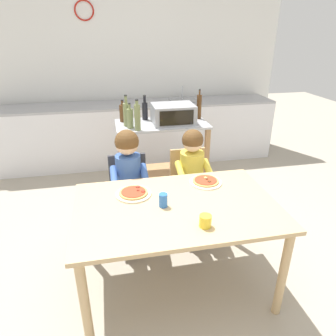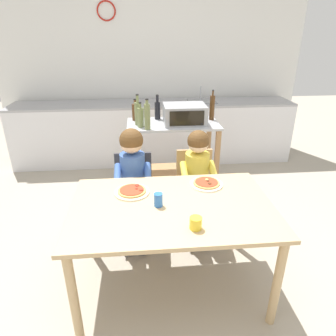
# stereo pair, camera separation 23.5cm
# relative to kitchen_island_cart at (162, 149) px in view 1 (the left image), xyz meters

# --- Properties ---
(ground_plane) EXTENTS (11.74, 11.74, 0.00)m
(ground_plane) POSITION_rel_kitchen_island_cart_xyz_m (-0.16, -0.25, -0.61)
(ground_plane) COLOR #A89E8C
(back_wall_tiled) EXTENTS (4.52, 0.14, 2.70)m
(back_wall_tiled) POSITION_rel_kitchen_island_cart_xyz_m (-0.16, 1.57, 0.75)
(back_wall_tiled) COLOR white
(back_wall_tiled) RESTS_ON ground
(kitchen_counter) EXTENTS (4.07, 0.60, 1.09)m
(kitchen_counter) POSITION_rel_kitchen_island_cart_xyz_m (-0.16, 1.16, -0.16)
(kitchen_counter) COLOR silver
(kitchen_counter) RESTS_ON ground
(kitchen_island_cart) EXTENTS (1.01, 0.52, 0.92)m
(kitchen_island_cart) POSITION_rel_kitchen_island_cart_xyz_m (0.00, 0.00, 0.00)
(kitchen_island_cart) COLOR #B7BABF
(kitchen_island_cart) RESTS_ON ground
(toaster_oven) EXTENTS (0.45, 0.36, 0.20)m
(toaster_oven) POSITION_rel_kitchen_island_cart_xyz_m (0.12, -0.02, 0.41)
(toaster_oven) COLOR #999BA0
(toaster_oven) RESTS_ON kitchen_island_cart
(bottle_brown_beer) EXTENTS (0.06, 0.06, 0.28)m
(bottle_brown_beer) POSITION_rel_kitchen_island_cart_xyz_m (-0.16, 0.18, 0.42)
(bottle_brown_beer) COLOR black
(bottle_brown_beer) RESTS_ON kitchen_island_cart
(bottle_clear_vinegar) EXTENTS (0.07, 0.07, 0.33)m
(bottle_clear_vinegar) POSITION_rel_kitchen_island_cart_xyz_m (-0.38, -0.03, 0.44)
(bottle_clear_vinegar) COLOR olive
(bottle_clear_vinegar) RESTS_ON kitchen_island_cart
(bottle_squat_spirits) EXTENTS (0.07, 0.07, 0.24)m
(bottle_squat_spirits) POSITION_rel_kitchen_island_cart_xyz_m (-0.41, 0.15, 0.41)
(bottle_squat_spirits) COLOR #4C2D14
(bottle_squat_spirits) RESTS_ON kitchen_island_cart
(bottle_slim_sauce) EXTENTS (0.06, 0.06, 0.32)m
(bottle_slim_sauce) POSITION_rel_kitchen_island_cart_xyz_m (-0.29, -0.20, 0.45)
(bottle_slim_sauce) COLOR olive
(bottle_slim_sauce) RESTS_ON kitchen_island_cart
(bottle_dark_olive_oil) EXTENTS (0.06, 0.06, 0.33)m
(bottle_dark_olive_oil) POSITION_rel_kitchen_island_cart_xyz_m (0.45, 0.10, 0.45)
(bottle_dark_olive_oil) COLOR #4C2D14
(bottle_dark_olive_oil) RESTS_ON kitchen_island_cart
(bottle_tall_green_wine) EXTENTS (0.07, 0.07, 0.26)m
(bottle_tall_green_wine) POSITION_rel_kitchen_island_cart_xyz_m (-0.35, -0.11, 0.42)
(bottle_tall_green_wine) COLOR olive
(bottle_tall_green_wine) RESTS_ON kitchen_island_cart
(dining_table) EXTENTS (1.42, 0.93, 0.74)m
(dining_table) POSITION_rel_kitchen_island_cart_xyz_m (-0.16, -1.42, 0.04)
(dining_table) COLOR tan
(dining_table) RESTS_ON ground
(dining_chair_left) EXTENTS (0.36, 0.36, 0.81)m
(dining_chair_left) POSITION_rel_kitchen_island_cart_xyz_m (-0.44, -0.71, -0.12)
(dining_chair_left) COLOR #333338
(dining_chair_left) RESTS_ON ground
(dining_chair_right) EXTENTS (0.36, 0.36, 0.81)m
(dining_chair_right) POSITION_rel_kitchen_island_cart_xyz_m (0.14, -0.67, -0.12)
(dining_chair_right) COLOR tan
(dining_chair_right) RESTS_ON ground
(child_in_blue_striped_shirt) EXTENTS (0.32, 0.42, 1.08)m
(child_in_blue_striped_shirt) POSITION_rel_kitchen_island_cart_xyz_m (-0.44, -0.82, 0.10)
(child_in_blue_striped_shirt) COLOR #424C6B
(child_in_blue_striped_shirt) RESTS_ON ground
(child_in_yellow_shirt) EXTENTS (0.32, 0.42, 1.04)m
(child_in_yellow_shirt) POSITION_rel_kitchen_island_cart_xyz_m (0.14, -0.79, 0.07)
(child_in_yellow_shirt) COLOR #424C6B
(child_in_yellow_shirt) RESTS_ON ground
(pizza_plate_cream) EXTENTS (0.26, 0.26, 0.03)m
(pizza_plate_cream) POSITION_rel_kitchen_island_cart_xyz_m (-0.44, -1.22, 0.15)
(pizza_plate_cream) COLOR beige
(pizza_plate_cream) RESTS_ON dining_table
(pizza_plate_white) EXTENTS (0.26, 0.26, 0.03)m
(pizza_plate_white) POSITION_rel_kitchen_island_cart_xyz_m (0.14, -1.14, 0.15)
(pizza_plate_white) COLOR white
(pizza_plate_white) RESTS_ON dining_table
(drinking_cup_yellow) EXTENTS (0.08, 0.08, 0.08)m
(drinking_cup_yellow) POSITION_rel_kitchen_island_cart_xyz_m (-0.04, -1.71, 0.17)
(drinking_cup_yellow) COLOR yellow
(drinking_cup_yellow) RESTS_ON dining_table
(drinking_cup_blue) EXTENTS (0.06, 0.06, 0.10)m
(drinking_cup_blue) POSITION_rel_kitchen_island_cart_xyz_m (-0.25, -1.42, 0.18)
(drinking_cup_blue) COLOR blue
(drinking_cup_blue) RESTS_ON dining_table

